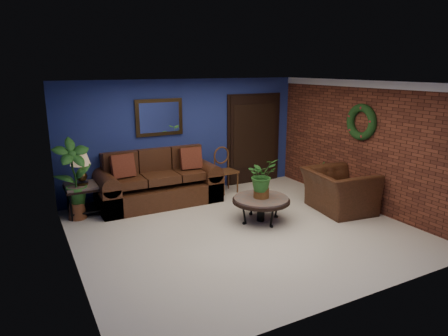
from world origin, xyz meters
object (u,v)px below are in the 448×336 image
sofa (157,185)px  coffee_table (261,200)px  end_table (83,192)px  armchair (339,191)px  side_chair (224,167)px  table_lamp (80,164)px

sofa → coffee_table: size_ratio=2.35×
sofa → end_table: sofa is taller
coffee_table → armchair: size_ratio=0.84×
sofa → side_chair: (1.59, 0.03, 0.21)m
coffee_table → armchair: (1.65, -0.24, 0.01)m
sofa → table_lamp: table_lamp is taller
sofa → armchair: bearing=-35.6°
table_lamp → coffee_table: bearing=-33.3°
coffee_table → armchair: bearing=-8.2°
table_lamp → end_table: bearing=180.0°
end_table → table_lamp: table_lamp is taller
sofa → end_table: size_ratio=3.75×
coffee_table → table_lamp: size_ratio=1.70×
sofa → table_lamp: bearing=-178.3°
side_chair → armchair: (1.38, -2.16, -0.17)m
coffee_table → table_lamp: 3.41m
table_lamp → armchair: table_lamp is taller
coffee_table → end_table: bearing=146.7°
sofa → armchair: size_ratio=1.98×
end_table → coffee_table: bearing=-33.3°
end_table → sofa: bearing=1.7°
armchair → sofa: bearing=62.1°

